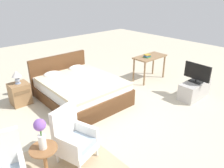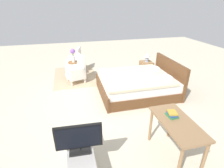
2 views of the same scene
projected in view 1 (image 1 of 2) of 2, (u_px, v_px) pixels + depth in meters
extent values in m
plane|color=beige|center=(114.00, 112.00, 5.05)|extent=(16.00, 16.00, 0.00)
cube|color=brown|center=(81.00, 95.00, 5.52)|extent=(1.66, 2.16, 0.28)
cube|color=white|center=(80.00, 86.00, 5.42)|extent=(1.59, 2.07, 0.24)
cube|color=beige|center=(82.00, 81.00, 5.30)|extent=(1.64, 1.90, 0.06)
cube|color=brown|center=(59.00, 72.00, 6.09)|extent=(1.68, 0.09, 0.96)
cube|color=brown|center=(108.00, 109.00, 4.79)|extent=(1.68, 0.07, 0.40)
ellipsoid|color=white|center=(52.00, 74.00, 5.63)|extent=(0.44, 0.28, 0.14)
ellipsoid|color=white|center=(76.00, 68.00, 6.08)|extent=(0.44, 0.28, 0.14)
cube|color=white|center=(0.00, 152.00, 2.92)|extent=(0.54, 0.21, 0.64)
cube|color=white|center=(23.00, 168.00, 2.92)|extent=(0.19, 0.51, 0.26)
cylinder|color=white|center=(97.00, 151.00, 3.70)|extent=(0.04, 0.04, 0.16)
cylinder|color=white|center=(58.00, 158.00, 3.55)|extent=(0.04, 0.04, 0.16)
cylinder|color=white|center=(76.00, 142.00, 3.91)|extent=(0.04, 0.04, 0.16)
cube|color=white|center=(77.00, 148.00, 3.57)|extent=(0.67, 0.67, 0.12)
cube|color=#A3B7CC|center=(77.00, 142.00, 3.52)|extent=(0.62, 0.62, 0.10)
cube|color=white|center=(64.00, 124.00, 3.52)|extent=(0.54, 0.23, 0.64)
cube|color=white|center=(66.00, 147.00, 3.31)|extent=(0.22, 0.51, 0.26)
cube|color=white|center=(85.00, 131.00, 3.68)|extent=(0.22, 0.51, 0.26)
cylinder|color=#936038|center=(46.00, 163.00, 3.21)|extent=(0.06, 0.06, 0.49)
cylinder|color=#936038|center=(43.00, 149.00, 3.10)|extent=(0.40, 0.40, 0.02)
cylinder|color=silver|center=(42.00, 142.00, 3.05)|extent=(0.11, 0.11, 0.22)
cylinder|color=#477538|center=(41.00, 132.00, 2.99)|extent=(0.02, 0.02, 0.10)
sphere|color=#8956B7|center=(40.00, 125.00, 2.94)|extent=(0.17, 0.17, 0.17)
cube|color=#997047|center=(20.00, 94.00, 5.30)|extent=(0.44, 0.40, 0.54)
cube|color=brown|center=(22.00, 93.00, 5.12)|extent=(0.37, 0.01, 0.09)
cylinder|color=#9EADC6|center=(18.00, 83.00, 5.19)|extent=(0.13, 0.13, 0.02)
ellipsoid|color=#9EADC6|center=(17.00, 80.00, 5.16)|extent=(0.11, 0.11, 0.16)
cone|color=silver|center=(16.00, 74.00, 5.09)|extent=(0.22, 0.22, 0.15)
cube|color=#B7B2AD|center=(194.00, 90.00, 5.65)|extent=(0.96, 0.40, 0.43)
cube|color=black|center=(196.00, 81.00, 5.56)|extent=(0.22, 0.33, 0.03)
cylinder|color=black|center=(196.00, 80.00, 5.54)|extent=(0.04, 0.04, 0.05)
cube|color=black|center=(197.00, 72.00, 5.45)|extent=(0.08, 0.70, 0.40)
cube|color=black|center=(198.00, 71.00, 5.46)|extent=(0.04, 0.64, 0.36)
cylinder|color=#8E6B47|center=(144.00, 74.00, 6.29)|extent=(0.05, 0.05, 0.71)
cylinder|color=#8E6B47|center=(164.00, 67.00, 6.86)|extent=(0.05, 0.05, 0.71)
cylinder|color=#8E6B47|center=(134.00, 70.00, 6.57)|extent=(0.05, 0.05, 0.71)
cylinder|color=#8E6B47|center=(153.00, 64.00, 7.15)|extent=(0.05, 0.05, 0.71)
cube|color=#8E6B47|center=(150.00, 57.00, 6.56)|extent=(1.04, 0.52, 0.04)
cube|color=#337A47|center=(147.00, 57.00, 6.44)|extent=(0.20, 0.16, 0.03)
cube|color=#284C8E|center=(147.00, 56.00, 6.43)|extent=(0.19, 0.14, 0.03)
cube|color=#B79333|center=(147.00, 55.00, 6.42)|extent=(0.19, 0.17, 0.03)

